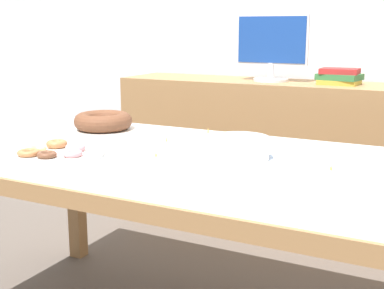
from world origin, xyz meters
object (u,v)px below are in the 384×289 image
(tealight_centre, at_px, (166,143))
(cake_chocolate_round, at_px, (103,123))
(book_stack, at_px, (340,77))
(tealight_near_front, at_px, (331,172))
(tealight_left_edge, at_px, (156,158))
(tealight_right_edge, at_px, (232,140))
(pastry_platter, at_px, (54,153))
(plate_stack, at_px, (240,148))
(computer_monitor, at_px, (272,48))
(tealight_near_cakes, at_px, (208,134))

(tealight_centre, bearing_deg, cake_chocolate_round, 163.81)
(book_stack, relative_size, tealight_near_front, 5.98)
(book_stack, relative_size, tealight_left_edge, 5.98)
(cake_chocolate_round, height_order, tealight_near_front, cake_chocolate_round)
(tealight_right_edge, bearing_deg, book_stack, 78.27)
(pastry_platter, xyz_separation_m, tealight_centre, (0.27, 0.35, -0.00))
(plate_stack, height_order, tealight_left_edge, plate_stack)
(computer_monitor, height_order, cake_chocolate_round, computer_monitor)
(tealight_right_edge, bearing_deg, tealight_left_edge, -105.65)
(plate_stack, bearing_deg, tealight_right_edge, 118.92)
(tealight_right_edge, bearing_deg, tealight_near_cakes, 153.90)
(tealight_left_edge, relative_size, tealight_near_cakes, 1.00)
(computer_monitor, distance_m, book_stack, 0.42)
(plate_stack, relative_size, tealight_centre, 5.25)
(plate_stack, bearing_deg, computer_monitor, 104.46)
(computer_monitor, xyz_separation_m, plate_stack, (0.32, -1.23, -0.31))
(tealight_near_front, bearing_deg, tealight_left_edge, -170.67)
(pastry_platter, xyz_separation_m, plate_stack, (0.61, 0.28, 0.03))
(pastry_platter, xyz_separation_m, tealight_near_cakes, (0.34, 0.59, -0.00))
(tealight_right_edge, xyz_separation_m, tealight_left_edge, (-0.11, -0.41, 0.00))
(tealight_centre, distance_m, tealight_near_cakes, 0.25)
(book_stack, xyz_separation_m, tealight_left_edge, (-0.32, -1.40, -0.19))
(book_stack, distance_m, tealight_near_front, 1.35)
(tealight_left_edge, bearing_deg, tealight_centre, 111.79)
(pastry_platter, xyz_separation_m, tealight_right_edge, (0.48, 0.52, -0.00))
(pastry_platter, distance_m, tealight_left_edge, 0.38)
(plate_stack, distance_m, tealight_centre, 0.35)
(book_stack, distance_m, plate_stack, 1.25)
(tealight_right_edge, relative_size, tealight_left_edge, 1.00)
(computer_monitor, height_order, tealight_right_edge, computer_monitor)
(book_stack, xyz_separation_m, cake_chocolate_round, (-0.81, -1.05, -0.16))
(plate_stack, bearing_deg, tealight_near_front, -11.66)
(computer_monitor, relative_size, cake_chocolate_round, 1.42)
(tealight_near_front, bearing_deg, tealight_centre, 168.41)
(tealight_near_front, distance_m, tealight_centre, 0.70)
(book_stack, xyz_separation_m, plate_stack, (-0.07, -1.23, -0.16))
(tealight_right_edge, bearing_deg, computer_monitor, 100.55)
(pastry_platter, relative_size, tealight_near_cakes, 8.83)
(book_stack, height_order, pastry_platter, book_stack)
(computer_monitor, height_order, plate_stack, computer_monitor)
(tealight_near_front, distance_m, tealight_near_cakes, 0.72)
(computer_monitor, bearing_deg, tealight_left_edge, -87.12)
(book_stack, height_order, tealight_near_cakes, book_stack)
(pastry_platter, height_order, tealight_left_edge, pastry_platter)
(tealight_near_front, relative_size, tealight_right_edge, 1.00)
(tealight_centre, bearing_deg, tealight_right_edge, 39.34)
(computer_monitor, distance_m, tealight_near_cakes, 0.98)
(tealight_right_edge, relative_size, tealight_centre, 1.00)
(cake_chocolate_round, relative_size, plate_stack, 1.42)
(tealight_near_cakes, bearing_deg, tealight_right_edge, -26.10)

